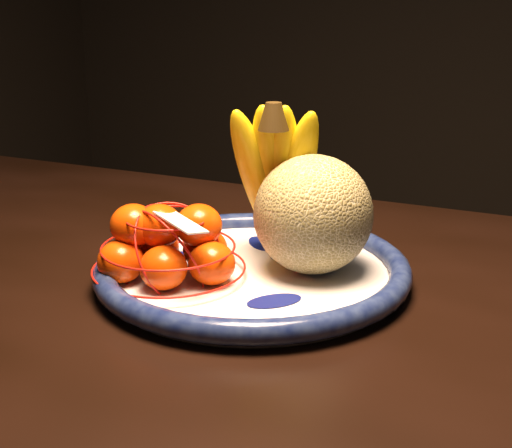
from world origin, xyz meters
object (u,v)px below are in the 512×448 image
at_px(fruit_bowl, 252,270).
at_px(banana_bunch, 276,171).
at_px(dining_table, 168,323).
at_px(cantaloupe, 313,214).
at_px(mandarin_bag, 169,247).

bearing_deg(fruit_bowl, banana_bunch, 88.75).
relative_size(dining_table, banana_bunch, 6.64).
bearing_deg(cantaloupe, fruit_bowl, -155.29).
bearing_deg(cantaloupe, mandarin_bag, -146.81).
height_order(fruit_bowl, mandarin_bag, mandarin_bag).
distance_m(cantaloupe, mandarin_bag, 0.17).
bearing_deg(mandarin_bag, fruit_bowl, 39.27).
relative_size(cantaloupe, mandarin_bag, 0.64).
bearing_deg(mandarin_bag, banana_bunch, 58.34).
relative_size(dining_table, cantaloupe, 10.11).
bearing_deg(fruit_bowl, mandarin_bag, -140.73).
relative_size(banana_bunch, mandarin_bag, 0.98).
bearing_deg(banana_bunch, dining_table, -165.83).
height_order(dining_table, cantaloupe, cantaloupe).
distance_m(dining_table, fruit_bowl, 0.15).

